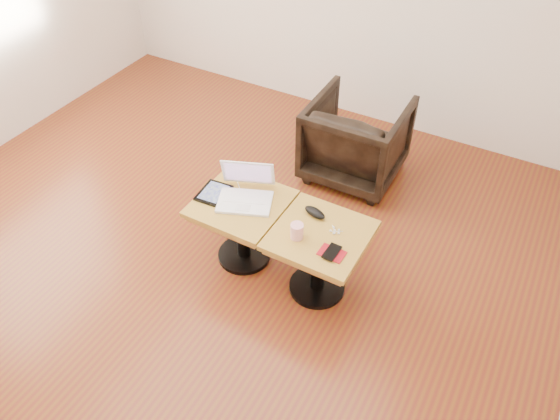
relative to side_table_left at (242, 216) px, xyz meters
The scene contains 11 objects.
room_shell 1.04m from the side_table_left, 133.09° to the right, with size 4.52×4.52×2.71m.
side_table_left is the anchor object (origin of this frame).
side_table_right 0.55m from the side_table_left, ahead, with size 0.54×0.54×0.49m.
laptop 0.17m from the side_table_left, 76.35° to the left, with size 0.41×0.40×0.23m.
tablet 0.23m from the side_table_left, behind, with size 0.19×0.23×0.02m.
charging_adapter 0.31m from the side_table_left, 130.83° to the left, with size 0.04×0.04×0.02m, color white.
glasses_case 0.49m from the side_table_left, 13.37° to the left, with size 0.15×0.06×0.05m, color black.
striped_cup 0.49m from the side_table_left, 13.62° to the right, with size 0.08×0.08×0.10m, color #F56476.
earbuds_tangle 0.63m from the side_table_left, ahead, with size 0.07×0.06×0.01m.
phone_on_sleeve 0.70m from the side_table_left, 10.75° to the right, with size 0.15×0.13×0.02m.
armchair 1.22m from the side_table_left, 76.73° to the left, with size 0.68×0.70×0.64m, color black.
Camera 1 is at (1.64, -1.84, 2.70)m, focal length 35.00 mm.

